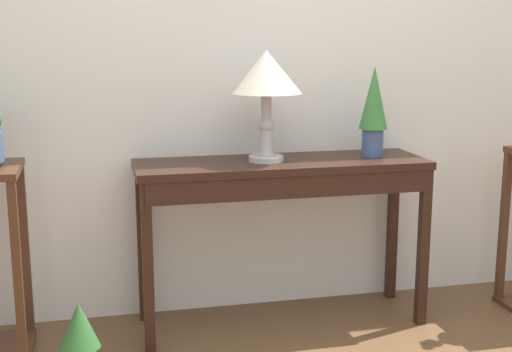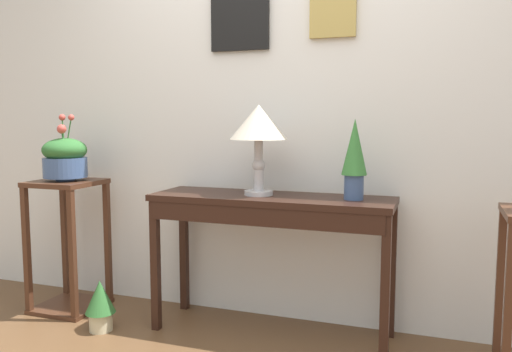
% 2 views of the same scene
% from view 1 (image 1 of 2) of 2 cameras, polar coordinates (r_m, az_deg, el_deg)
% --- Properties ---
extents(back_wall_with_art, '(9.00, 0.13, 2.80)m').
position_cam_1_polar(back_wall_with_art, '(3.45, 0.85, 12.06)').
color(back_wall_with_art, silver).
rests_on(back_wall_with_art, ground).
extents(console_table, '(1.36, 0.42, 0.80)m').
position_cam_1_polar(console_table, '(3.22, 2.28, -0.69)').
color(console_table, black).
rests_on(console_table, ground).
extents(table_lamp, '(0.32, 0.32, 0.51)m').
position_cam_1_polar(table_lamp, '(3.15, 0.85, 8.10)').
color(table_lamp, '#B7B7BC').
rests_on(table_lamp, console_table).
extents(potted_plant_on_console, '(0.13, 0.13, 0.43)m').
position_cam_1_polar(potted_plant_on_console, '(3.35, 9.64, 5.60)').
color(potted_plant_on_console, '#3D5684').
rests_on(potted_plant_on_console, console_table).
extents(potted_plant_floor, '(0.17, 0.17, 0.30)m').
position_cam_1_polar(potted_plant_floor, '(3.00, -14.28, -12.45)').
color(potted_plant_floor, beige).
rests_on(potted_plant_floor, ground).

